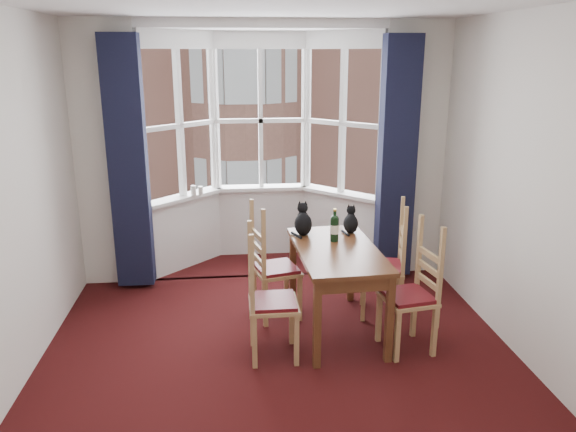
{
  "coord_description": "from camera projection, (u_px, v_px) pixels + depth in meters",
  "views": [
    {
      "loc": [
        -0.36,
        -3.76,
        2.47
      ],
      "look_at": [
        0.13,
        1.05,
        1.05
      ],
      "focal_mm": 35.0,
      "sensor_mm": 36.0,
      "label": 1
    }
  ],
  "objects": [
    {
      "name": "floor",
      "position": [
        285.0,
        385.0,
        4.32
      ],
      "size": [
        4.5,
        4.5,
        0.0
      ],
      "primitive_type": "plane",
      "color": "black",
      "rests_on": "ground"
    },
    {
      "name": "wall_right",
      "position": [
        555.0,
        203.0,
        4.12
      ],
      "size": [
        0.0,
        4.5,
        4.5
      ],
      "primitive_type": "plane",
      "rotation": [
        1.57,
        0.0,
        -1.57
      ],
      "color": "silver",
      "rests_on": "floor"
    },
    {
      "name": "wall_near",
      "position": [
        352.0,
        403.0,
        1.78
      ],
      "size": [
        4.0,
        0.0,
        4.0
      ],
      "primitive_type": "plane",
      "rotation": [
        -1.57,
        0.0,
        0.0
      ],
      "color": "silver",
      "rests_on": "floor"
    },
    {
      "name": "wall_back_pier_left",
      "position": [
        109.0,
        157.0,
        5.91
      ],
      "size": [
        0.7,
        0.12,
        2.8
      ],
      "primitive_type": "cube",
      "color": "silver",
      "rests_on": "floor"
    },
    {
      "name": "wall_back_pier_right",
      "position": [
        413.0,
        152.0,
        6.24
      ],
      "size": [
        0.7,
        0.12,
        2.8
      ],
      "primitive_type": "cube",
      "color": "silver",
      "rests_on": "floor"
    },
    {
      "name": "bay_window",
      "position": [
        262.0,
        147.0,
        6.55
      ],
      "size": [
        2.76,
        0.94,
        2.8
      ],
      "color": "white",
      "rests_on": "floor"
    },
    {
      "name": "curtain_left",
      "position": [
        128.0,
        165.0,
        5.78
      ],
      "size": [
        0.38,
        0.22,
        2.6
      ],
      "primitive_type": "cube",
      "color": "#161832",
      "rests_on": "floor"
    },
    {
      "name": "curtain_right",
      "position": [
        397.0,
        159.0,
        6.06
      ],
      "size": [
        0.38,
        0.22,
        2.6
      ],
      "primitive_type": "cube",
      "color": "#161832",
      "rests_on": "floor"
    },
    {
      "name": "dining_table",
      "position": [
        337.0,
        260.0,
        5.0
      ],
      "size": [
        0.77,
        1.34,
        0.8
      ],
      "color": "brown",
      "rests_on": "floor"
    },
    {
      "name": "chair_left_near",
      "position": [
        263.0,
        304.0,
        4.61
      ],
      "size": [
        0.4,
        0.42,
        0.92
      ],
      "color": "tan",
      "rests_on": "floor"
    },
    {
      "name": "chair_left_far",
      "position": [
        267.0,
        271.0,
        5.31
      ],
      "size": [
        0.49,
        0.51,
        0.92
      ],
      "color": "tan",
      "rests_on": "floor"
    },
    {
      "name": "chair_right_near",
      "position": [
        417.0,
        297.0,
        4.75
      ],
      "size": [
        0.47,
        0.48,
        0.92
      ],
      "color": "tan",
      "rests_on": "floor"
    },
    {
      "name": "chair_right_far",
      "position": [
        392.0,
        269.0,
        5.38
      ],
      "size": [
        0.48,
        0.5,
        0.92
      ],
      "color": "tan",
      "rests_on": "floor"
    },
    {
      "name": "cat_left",
      "position": [
        303.0,
        222.0,
        5.31
      ],
      "size": [
        0.17,
        0.24,
        0.32
      ],
      "color": "black",
      "rests_on": "dining_table"
    },
    {
      "name": "cat_right",
      "position": [
        351.0,
        222.0,
        5.38
      ],
      "size": [
        0.17,
        0.22,
        0.27
      ],
      "color": "black",
      "rests_on": "dining_table"
    },
    {
      "name": "wine_bottle",
      "position": [
        334.0,
        227.0,
        5.12
      ],
      "size": [
        0.08,
        0.08,
        0.31
      ],
      "color": "black",
      "rests_on": "dining_table"
    },
    {
      "name": "candle_tall",
      "position": [
        193.0,
        191.0,
        6.46
      ],
      "size": [
        0.06,
        0.06,
        0.12
      ],
      "primitive_type": "cylinder",
      "color": "white",
      "rests_on": "bay_window"
    },
    {
      "name": "candle_short",
      "position": [
        201.0,
        191.0,
        6.5
      ],
      "size": [
        0.06,
        0.06,
        0.1
      ],
      "primitive_type": "cylinder",
      "color": "white",
      "rests_on": "bay_window"
    },
    {
      "name": "street",
      "position": [
        238.0,
        186.0,
        36.79
      ],
      "size": [
        80.0,
        80.0,
        0.0
      ],
      "primitive_type": "plane",
      "color": "#333335",
      "rests_on": "ground"
    },
    {
      "name": "tenement_building",
      "position": [
        241.0,
        81.0,
        17.24
      ],
      "size": [
        18.4,
        7.8,
        15.2
      ],
      "color": "#A56855",
      "rests_on": "street"
    }
  ]
}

